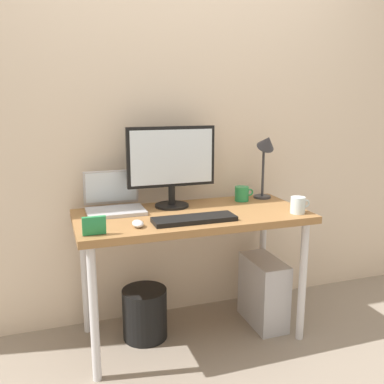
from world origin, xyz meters
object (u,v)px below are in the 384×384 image
object	(u,v)px
keyboard	(194,219)
mouse	(138,224)
wastebasket	(145,313)
laptop	(114,201)
desk_lamp	(266,152)
photo_frame	(94,226)
monitor	(171,162)
computer_tower	(263,291)
coffee_mug	(242,194)
glass_cup	(298,205)
desk	(192,226)

from	to	relation	value
keyboard	mouse	xyz separation A→B (m)	(-0.30, -0.00, 0.01)
wastebasket	laptop	bearing A→B (deg)	138.35
desk_lamp	mouse	distance (m)	0.99
wastebasket	mouse	bearing A→B (deg)	-107.39
keyboard	photo_frame	world-z (taller)	photo_frame
monitor	photo_frame	xyz separation A→B (m)	(-0.49, -0.40, -0.22)
computer_tower	coffee_mug	bearing A→B (deg)	113.91
mouse	photo_frame	size ratio (longest dim) A/B	0.82
laptop	wastebasket	world-z (taller)	laptop
keyboard	wastebasket	size ratio (longest dim) A/B	1.47
desk_lamp	glass_cup	world-z (taller)	desk_lamp
glass_cup	desk_lamp	bearing A→B (deg)	91.97
monitor	keyboard	xyz separation A→B (m)	(0.03, -0.33, -0.26)
laptop	computer_tower	world-z (taller)	laptop
desk	keyboard	bearing A→B (deg)	-104.61
laptop	desk_lamp	size ratio (longest dim) A/B	0.75
photo_frame	wastebasket	bearing A→B (deg)	45.57
desk	mouse	bearing A→B (deg)	-154.44
mouse	wastebasket	size ratio (longest dim) A/B	0.30
desk_lamp	keyboard	xyz separation A→B (m)	(-0.59, -0.33, -0.29)
mouse	wastebasket	distance (m)	0.67
mouse	glass_cup	xyz separation A→B (m)	(0.90, -0.03, 0.03)
desk_lamp	desk	bearing A→B (deg)	-162.69
photo_frame	monitor	bearing A→B (deg)	39.02
keyboard	computer_tower	size ratio (longest dim) A/B	1.05
desk	monitor	distance (m)	0.39
laptop	glass_cup	bearing A→B (deg)	-21.74
mouse	wastebasket	xyz separation A→B (m)	(0.07, 0.23, -0.62)
mouse	coffee_mug	world-z (taller)	coffee_mug
wastebasket	glass_cup	bearing A→B (deg)	-17.64
coffee_mug	wastebasket	distance (m)	0.93
desk_lamp	keyboard	size ratio (longest dim) A/B	0.97
desk_lamp	coffee_mug	world-z (taller)	desk_lamp
desk	wastebasket	distance (m)	0.60
keyboard	glass_cup	xyz separation A→B (m)	(0.60, -0.03, 0.03)
keyboard	glass_cup	bearing A→B (deg)	-3.23
glass_cup	computer_tower	xyz separation A→B (m)	(-0.09, 0.19, -0.59)
monitor	mouse	bearing A→B (deg)	-129.44
laptop	keyboard	xyz separation A→B (m)	(0.36, -0.35, -0.05)
laptop	coffee_mug	world-z (taller)	laptop
mouse	photo_frame	distance (m)	0.23
coffee_mug	glass_cup	bearing A→B (deg)	-64.87
laptop	computer_tower	bearing A→B (deg)	-12.73
computer_tower	wastebasket	bearing A→B (deg)	174.12
laptop	photo_frame	world-z (taller)	laptop
keyboard	coffee_mug	world-z (taller)	coffee_mug
desk	photo_frame	world-z (taller)	photo_frame
desk	coffee_mug	xyz separation A→B (m)	(0.39, 0.17, 0.12)
monitor	desk_lamp	world-z (taller)	monitor
laptop	coffee_mug	size ratio (longest dim) A/B	2.62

